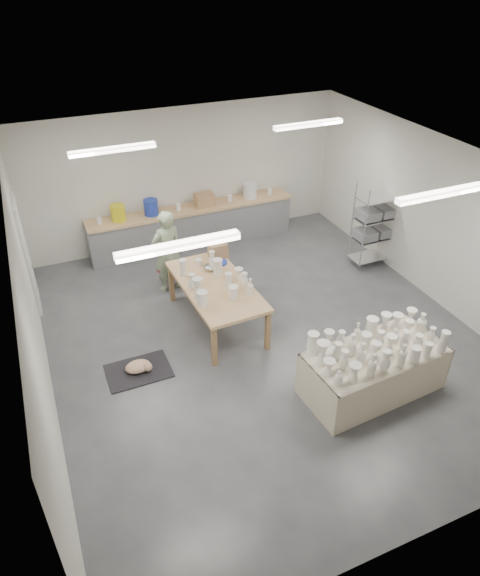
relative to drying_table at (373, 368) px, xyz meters
name	(u,v)px	position (x,y,z in m)	size (l,w,h in m)	color
room	(257,230)	(-1.05, 1.88, 1.62)	(8.00, 8.02, 3.00)	#424449
back_counter	(192,225)	(-0.95, 5.47, 0.05)	(4.60, 0.60, 1.24)	tan
wire_shelf	(375,224)	(2.26, 3.19, 0.48)	(0.88, 0.48, 1.80)	silver
drying_table	(373,368)	(0.00, 0.00, 0.00)	(2.16, 1.14, 1.11)	olive
work_table	(216,281)	(-1.50, 2.57, 0.39)	(1.18, 2.23, 1.20)	tan
rug	(139,371)	(-3.14, 1.78, -0.42)	(1.00, 0.70, 0.02)	black
cat	(139,366)	(-3.12, 1.77, -0.33)	(0.45, 0.35, 0.17)	white
potter	(167,252)	(-1.97, 3.90, 0.40)	(0.61, 0.40, 1.67)	#96AB85
red_stool	(166,269)	(-1.97, 4.17, -0.14)	(0.41, 0.41, 0.32)	#A6171C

